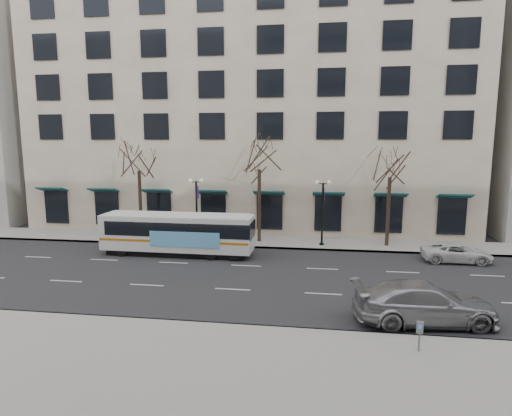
% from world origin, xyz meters
% --- Properties ---
extents(ground, '(160.00, 160.00, 0.00)m').
position_xyz_m(ground, '(0.00, 0.00, 0.00)').
color(ground, black).
rests_on(ground, ground).
extents(sidewalk_far, '(80.00, 4.00, 0.15)m').
position_xyz_m(sidewalk_far, '(5.00, 9.00, 0.07)').
color(sidewalk_far, gray).
rests_on(sidewalk_far, ground).
extents(building_hotel, '(40.00, 20.00, 24.00)m').
position_xyz_m(building_hotel, '(-2.00, 21.00, 12.00)').
color(building_hotel, tan).
rests_on(building_hotel, ground).
extents(tree_far_left, '(3.60, 3.60, 8.34)m').
position_xyz_m(tree_far_left, '(-10.00, 8.80, 6.70)').
color(tree_far_left, black).
rests_on(tree_far_left, ground).
extents(tree_far_mid, '(3.60, 3.60, 8.55)m').
position_xyz_m(tree_far_mid, '(0.00, 8.80, 6.91)').
color(tree_far_mid, black).
rests_on(tree_far_mid, ground).
extents(tree_far_right, '(3.60, 3.60, 8.06)m').
position_xyz_m(tree_far_right, '(10.00, 8.80, 6.42)').
color(tree_far_right, black).
rests_on(tree_far_right, ground).
extents(lamp_post_left, '(1.22, 0.45, 5.21)m').
position_xyz_m(lamp_post_left, '(-4.99, 8.20, 2.94)').
color(lamp_post_left, black).
rests_on(lamp_post_left, ground).
extents(lamp_post_right, '(1.22, 0.45, 5.21)m').
position_xyz_m(lamp_post_right, '(5.01, 8.20, 2.94)').
color(lamp_post_right, black).
rests_on(lamp_post_right, ground).
extents(city_bus, '(11.03, 2.54, 2.98)m').
position_xyz_m(city_bus, '(-5.30, 4.41, 1.63)').
color(city_bus, white).
rests_on(city_bus, ground).
extents(silver_car, '(6.62, 3.37, 1.84)m').
position_xyz_m(silver_car, '(9.46, -5.38, 0.92)').
color(silver_car, '#9E9FA5').
rests_on(silver_car, ground).
extents(white_pickup, '(4.57, 2.11, 1.27)m').
position_xyz_m(white_pickup, '(14.07, 5.27, 0.63)').
color(white_pickup, silver).
rests_on(white_pickup, ground).
extents(pay_station, '(0.29, 0.23, 1.20)m').
position_xyz_m(pay_station, '(8.55, -8.53, 1.02)').
color(pay_station, slate).
rests_on(pay_station, sidewalk_near).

